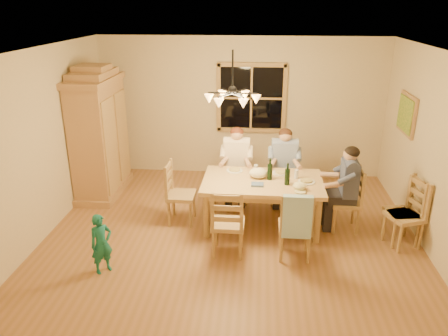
# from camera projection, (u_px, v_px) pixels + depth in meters

# --- Properties ---
(floor) EXTENTS (5.50, 5.50, 0.00)m
(floor) POSITION_uv_depth(u_px,v_px,m) (232.00, 232.00, 6.64)
(floor) COLOR olive
(floor) RESTS_ON ground
(ceiling) EXTENTS (5.50, 5.00, 0.02)m
(ceiling) POSITION_uv_depth(u_px,v_px,m) (233.00, 50.00, 5.67)
(ceiling) COLOR white
(ceiling) RESTS_ON wall_back
(wall_back) EXTENTS (5.50, 0.02, 2.70)m
(wall_back) POSITION_uv_depth(u_px,v_px,m) (241.00, 108.00, 8.48)
(wall_back) COLOR beige
(wall_back) RESTS_ON floor
(wall_left) EXTENTS (0.02, 5.00, 2.70)m
(wall_left) POSITION_uv_depth(u_px,v_px,m) (45.00, 143.00, 6.37)
(wall_left) COLOR beige
(wall_left) RESTS_ON floor
(wall_right) EXTENTS (0.02, 5.00, 2.70)m
(wall_right) POSITION_uv_depth(u_px,v_px,m) (433.00, 153.00, 5.94)
(wall_right) COLOR beige
(wall_right) RESTS_ON floor
(window) EXTENTS (1.30, 0.06, 1.30)m
(window) POSITION_uv_depth(u_px,v_px,m) (251.00, 98.00, 8.36)
(window) COLOR black
(window) RESTS_ON wall_back
(painting) EXTENTS (0.06, 0.78, 0.64)m
(painting) POSITION_uv_depth(u_px,v_px,m) (407.00, 114.00, 6.97)
(painting) COLOR #A67C47
(painting) RESTS_ON wall_right
(chandelier) EXTENTS (0.77, 0.68, 0.71)m
(chandelier) POSITION_uv_depth(u_px,v_px,m) (232.00, 97.00, 5.89)
(chandelier) COLOR black
(chandelier) RESTS_ON ceiling
(armoire) EXTENTS (0.66, 1.40, 2.30)m
(armoire) POSITION_uv_depth(u_px,v_px,m) (100.00, 137.00, 7.67)
(armoire) COLOR #A67C47
(armoire) RESTS_ON floor
(dining_table) EXTENTS (1.82, 1.12, 0.76)m
(dining_table) POSITION_uv_depth(u_px,v_px,m) (263.00, 186.00, 6.62)
(dining_table) COLOR tan
(dining_table) RESTS_ON floor
(chair_far_left) EXTENTS (0.44, 0.42, 0.99)m
(chair_far_left) POSITION_uv_depth(u_px,v_px,m) (236.00, 185.00, 7.58)
(chair_far_left) COLOR #A7804A
(chair_far_left) RESTS_ON floor
(chair_far_right) EXTENTS (0.44, 0.42, 0.99)m
(chair_far_right) POSITION_uv_depth(u_px,v_px,m) (283.00, 187.00, 7.51)
(chair_far_right) COLOR #A7804A
(chair_far_right) RESTS_ON floor
(chair_near_left) EXTENTS (0.44, 0.42, 0.99)m
(chair_near_left) POSITION_uv_depth(u_px,v_px,m) (228.00, 233.00, 5.99)
(chair_near_left) COLOR #A7804A
(chair_near_left) RESTS_ON floor
(chair_near_right) EXTENTS (0.44, 0.42, 0.99)m
(chair_near_right) POSITION_uv_depth(u_px,v_px,m) (294.00, 237.00, 5.92)
(chair_near_right) COLOR #A7804A
(chair_near_right) RESTS_ON floor
(chair_end_left) EXTENTS (0.42, 0.44, 0.99)m
(chair_end_left) POSITION_uv_depth(u_px,v_px,m) (182.00, 204.00, 6.86)
(chair_end_left) COLOR #A7804A
(chair_end_left) RESTS_ON floor
(chair_end_right) EXTENTS (0.42, 0.44, 0.99)m
(chair_end_right) POSITION_uv_depth(u_px,v_px,m) (344.00, 211.00, 6.64)
(chair_end_right) COLOR #A7804A
(chair_end_right) RESTS_ON floor
(adult_woman) EXTENTS (0.40, 0.42, 0.87)m
(adult_woman) POSITION_uv_depth(u_px,v_px,m) (237.00, 156.00, 7.39)
(adult_woman) COLOR beige
(adult_woman) RESTS_ON floor
(adult_plaid_man) EXTENTS (0.40, 0.42, 0.87)m
(adult_plaid_man) POSITION_uv_depth(u_px,v_px,m) (284.00, 157.00, 7.32)
(adult_plaid_man) COLOR #33498E
(adult_plaid_man) RESTS_ON floor
(adult_slate_man) EXTENTS (0.42, 0.40, 0.87)m
(adult_slate_man) POSITION_uv_depth(u_px,v_px,m) (348.00, 178.00, 6.45)
(adult_slate_man) COLOR #42496B
(adult_slate_man) RESTS_ON floor
(towel) EXTENTS (0.38, 0.10, 0.58)m
(towel) POSITION_uv_depth(u_px,v_px,m) (297.00, 217.00, 5.60)
(towel) COLOR #9AC0D1
(towel) RESTS_ON chair_near_right
(wine_bottle_a) EXTENTS (0.08, 0.08, 0.33)m
(wine_bottle_a) POSITION_uv_depth(u_px,v_px,m) (270.00, 169.00, 6.56)
(wine_bottle_a) COLOR black
(wine_bottle_a) RESTS_ON dining_table
(wine_bottle_b) EXTENTS (0.08, 0.08, 0.33)m
(wine_bottle_b) POSITION_uv_depth(u_px,v_px,m) (287.00, 174.00, 6.38)
(wine_bottle_b) COLOR black
(wine_bottle_b) RESTS_ON dining_table
(plate_woman) EXTENTS (0.26, 0.26, 0.02)m
(plate_woman) POSITION_uv_depth(u_px,v_px,m) (235.00, 171.00, 6.94)
(plate_woman) COLOR white
(plate_woman) RESTS_ON dining_table
(plate_plaid) EXTENTS (0.26, 0.26, 0.02)m
(plate_plaid) POSITION_uv_depth(u_px,v_px,m) (281.00, 173.00, 6.84)
(plate_plaid) COLOR white
(plate_plaid) RESTS_ON dining_table
(plate_slate) EXTENTS (0.26, 0.26, 0.02)m
(plate_slate) POSITION_uv_depth(u_px,v_px,m) (306.00, 182.00, 6.50)
(plate_slate) COLOR white
(plate_slate) RESTS_ON dining_table
(wine_glass_a) EXTENTS (0.06, 0.06, 0.14)m
(wine_glass_a) POSITION_uv_depth(u_px,v_px,m) (256.00, 169.00, 6.82)
(wine_glass_a) COLOR silver
(wine_glass_a) RESTS_ON dining_table
(wine_glass_b) EXTENTS (0.06, 0.06, 0.14)m
(wine_glass_b) POSITION_uv_depth(u_px,v_px,m) (296.00, 174.00, 6.63)
(wine_glass_b) COLOR silver
(wine_glass_b) RESTS_ON dining_table
(cap) EXTENTS (0.20, 0.20, 0.11)m
(cap) POSITION_uv_depth(u_px,v_px,m) (300.00, 186.00, 6.24)
(cap) COLOR beige
(cap) RESTS_ON dining_table
(napkin) EXTENTS (0.18, 0.14, 0.03)m
(napkin) POSITION_uv_depth(u_px,v_px,m) (257.00, 185.00, 6.39)
(napkin) COLOR #4D628E
(napkin) RESTS_ON dining_table
(cloth_bundle) EXTENTS (0.28, 0.22, 0.15)m
(cloth_bundle) POSITION_uv_depth(u_px,v_px,m) (258.00, 173.00, 6.65)
(cloth_bundle) COLOR beige
(cloth_bundle) RESTS_ON dining_table
(child) EXTENTS (0.34, 0.34, 0.80)m
(child) POSITION_uv_depth(u_px,v_px,m) (101.00, 244.00, 5.55)
(child) COLOR #176B64
(child) RESTS_ON floor
(chair_spare_front) EXTENTS (0.55, 0.56, 0.99)m
(chair_spare_front) POSITION_uv_depth(u_px,v_px,m) (403.00, 226.00, 6.20)
(chair_spare_front) COLOR #A7804A
(chair_spare_front) RESTS_ON floor
(chair_spare_back) EXTENTS (0.48, 0.50, 0.99)m
(chair_spare_back) POSITION_uv_depth(u_px,v_px,m) (401.00, 223.00, 6.28)
(chair_spare_back) COLOR #A7804A
(chair_spare_back) RESTS_ON floor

